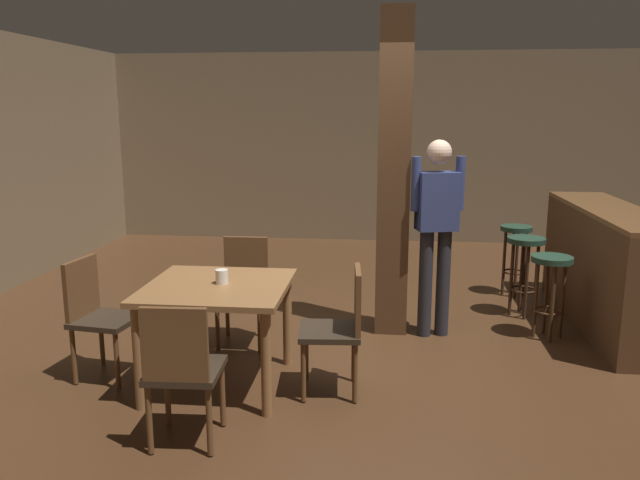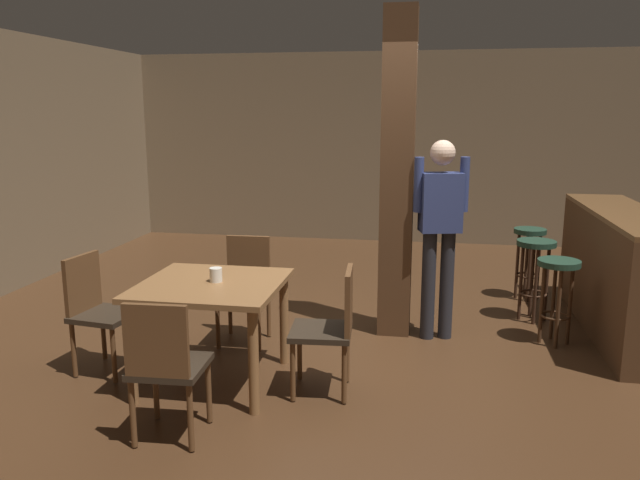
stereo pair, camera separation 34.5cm
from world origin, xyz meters
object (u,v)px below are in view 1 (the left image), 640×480
(chair_east, at_px, (341,324))
(bar_stool_far, at_px, (515,244))
(chair_west, at_px, (97,312))
(dining_table, at_px, (218,300))
(chair_north, at_px, (244,285))
(bar_stool_near, at_px, (551,277))
(bar_stool_mid, at_px, (525,257))
(napkin_cup, at_px, (222,277))
(chair_south, at_px, (182,367))
(bar_counter, at_px, (598,266))
(standing_person, at_px, (436,224))

(chair_east, bearing_deg, bar_stool_far, 56.94)
(chair_west, bearing_deg, dining_table, -2.63)
(chair_north, xyz_separation_m, chair_east, (0.89, -0.89, 0.00))
(chair_north, bearing_deg, chair_west, -138.02)
(bar_stool_near, height_order, bar_stool_mid, bar_stool_mid)
(dining_table, bearing_deg, chair_east, -1.52)
(bar_stool_near, bearing_deg, chair_north, -171.70)
(napkin_cup, height_order, bar_stool_mid, napkin_cup)
(chair_south, distance_m, chair_east, 1.20)
(chair_west, bearing_deg, chair_south, -43.70)
(chair_south, relative_size, chair_east, 1.00)
(dining_table, distance_m, bar_stool_near, 2.88)
(chair_north, bearing_deg, bar_counter, 14.65)
(chair_west, bearing_deg, napkin_cup, -1.27)
(chair_south, height_order, chair_north, same)
(chair_west, distance_m, chair_east, 1.80)
(standing_person, bearing_deg, bar_counter, 17.30)
(chair_west, distance_m, chair_south, 1.30)
(chair_west, relative_size, chair_south, 1.00)
(dining_table, distance_m, chair_west, 0.94)
(chair_east, distance_m, napkin_cup, 0.90)
(bar_counter, height_order, bar_stool_far, bar_counter)
(napkin_cup, distance_m, bar_counter, 3.52)
(napkin_cup, bearing_deg, chair_west, 178.73)
(standing_person, bearing_deg, chair_south, -127.51)
(chair_west, relative_size, standing_person, 0.52)
(chair_north, distance_m, bar_stool_near, 2.64)
(chair_west, distance_m, standing_person, 2.83)
(standing_person, height_order, bar_stool_mid, standing_person)
(chair_north, bearing_deg, dining_table, -89.09)
(bar_stool_near, bearing_deg, chair_west, -161.16)
(bar_stool_near, bearing_deg, dining_table, -154.40)
(chair_south, xyz_separation_m, bar_stool_near, (2.58, 2.10, 0.04))
(bar_stool_mid, bearing_deg, standing_person, -144.94)
(chair_south, relative_size, bar_stool_mid, 1.15)
(chair_east, distance_m, bar_stool_far, 3.07)
(chair_south, xyz_separation_m, bar_stool_mid, (2.49, 2.70, 0.08))
(chair_west, relative_size, chair_north, 1.00)
(standing_person, distance_m, bar_stool_mid, 1.18)
(chair_south, height_order, bar_stool_near, chair_south)
(bar_counter, height_order, bar_stool_near, bar_counter)
(bar_stool_near, distance_m, bar_stool_mid, 0.61)
(napkin_cup, xyz_separation_m, bar_stool_near, (2.57, 1.22, -0.26))
(napkin_cup, distance_m, standing_person, 1.98)
(bar_stool_far, bearing_deg, dining_table, -135.03)
(dining_table, distance_m, chair_east, 0.89)
(standing_person, bearing_deg, chair_east, -120.55)
(dining_table, bearing_deg, bar_counter, 28.33)
(dining_table, xyz_separation_m, bar_stool_mid, (2.50, 1.84, -0.06))
(chair_west, height_order, chair_north, same)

